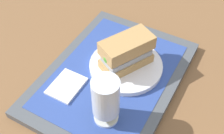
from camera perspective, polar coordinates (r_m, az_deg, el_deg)
The scene contains 7 objects.
ground_plane at distance 0.77m, azimuth 0.00°, elevation -2.53°, with size 3.00×3.00×0.00m, color brown.
tray at distance 0.76m, azimuth 0.00°, elevation -2.04°, with size 0.44×0.32×0.02m, color #4C5156.
placemat at distance 0.75m, azimuth 0.00°, elevation -1.52°, with size 0.38×0.27×0.00m, color #2D4793.
plate at distance 0.76m, azimuth 2.73°, elevation 0.23°, with size 0.19×0.19×0.01m, color white.
sandwich at distance 0.72m, azimuth 2.65°, elevation 2.81°, with size 0.14×0.12×0.08m.
beer_glass at distance 0.61m, azimuth -1.23°, elevation -6.22°, with size 0.06×0.06×0.12m.
napkin_folded at distance 0.73m, azimuth -8.87°, elevation -3.63°, with size 0.09×0.07×0.01m, color white.
Camera 1 is at (0.43, 0.24, 0.59)m, focal length 46.92 mm.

